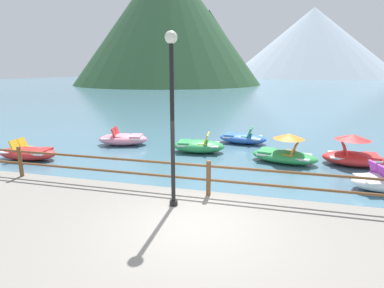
% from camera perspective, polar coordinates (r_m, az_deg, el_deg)
% --- Properties ---
extents(ground_plane, '(200.00, 200.00, 0.00)m').
position_cam_1_polar(ground_plane, '(46.06, 12.67, 8.87)').
color(ground_plane, '#477084').
extents(dock_railing, '(23.92, 0.12, 0.95)m').
position_cam_1_polar(dock_railing, '(8.04, 3.11, -5.64)').
color(dock_railing, brown).
rests_on(dock_railing, promenade_dock).
extents(lamp_post, '(0.28, 0.28, 4.07)m').
position_cam_1_polar(lamp_post, '(7.01, -3.74, 7.18)').
color(lamp_post, black).
rests_on(lamp_post, promenade_dock).
extents(pedal_boat_0, '(2.63, 1.75, 0.88)m').
position_cam_1_polar(pedal_boat_0, '(15.55, -12.71, 0.92)').
color(pedal_boat_0, pink).
rests_on(pedal_boat_0, ground).
extents(pedal_boat_2, '(2.79, 1.81, 1.20)m').
position_cam_1_polar(pedal_boat_2, '(12.81, 16.88, -1.64)').
color(pedal_boat_2, green).
rests_on(pedal_boat_2, ground).
extents(pedal_boat_3, '(2.46, 1.51, 0.88)m').
position_cam_1_polar(pedal_boat_3, '(13.80, 1.19, -0.33)').
color(pedal_boat_3, green).
rests_on(pedal_boat_3, ground).
extents(pedal_boat_5, '(2.59, 1.28, 0.86)m').
position_cam_1_polar(pedal_boat_5, '(14.41, -28.32, -1.47)').
color(pedal_boat_5, red).
rests_on(pedal_boat_5, ground).
extents(pedal_boat_6, '(2.37, 1.54, 1.23)m').
position_cam_1_polar(pedal_boat_6, '(13.48, 27.94, -1.77)').
color(pedal_boat_6, red).
rests_on(pedal_boat_6, ground).
extents(pedal_boat_7, '(2.46, 1.40, 0.84)m').
position_cam_1_polar(pedal_boat_7, '(15.71, 9.41, 1.11)').
color(pedal_boat_7, blue).
rests_on(pedal_boat_7, ground).
extents(cliff_headland, '(46.49, 46.49, 30.87)m').
position_cam_1_polar(cliff_headland, '(81.54, -3.34, 21.36)').
color(cliff_headland, '#284C2D').
rests_on(cliff_headland, ground).
extents(distant_peak, '(74.71, 74.71, 30.77)m').
position_cam_1_polar(distant_peak, '(157.01, 21.45, 17.13)').
color(distant_peak, '#9EADBC').
rests_on(distant_peak, ground).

